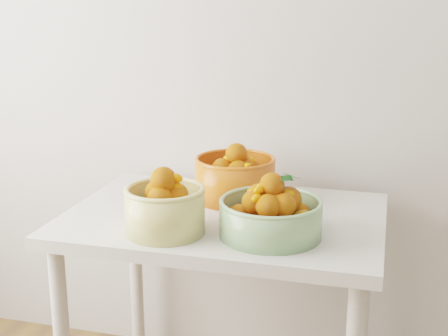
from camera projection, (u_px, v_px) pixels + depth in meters
The scene contains 4 objects.
table at pixel (224, 242), 2.01m from camera, with size 1.00×0.70×0.75m.
bowl_cream at pixel (165, 208), 1.81m from camera, with size 0.28×0.28×0.20m.
bowl_green at pixel (271, 214), 1.78m from camera, with size 0.34×0.34×0.19m.
bowl_orange at pixel (235, 177), 2.11m from camera, with size 0.35×0.35×0.20m.
Camera 1 is at (0.08, -0.21, 1.42)m, focal length 50.00 mm.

